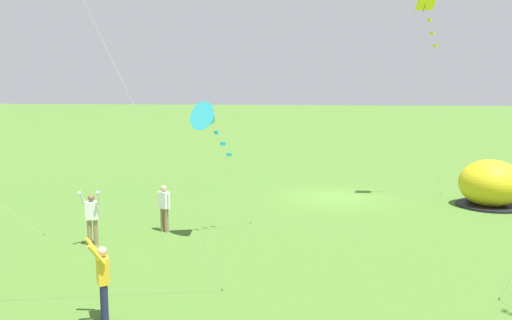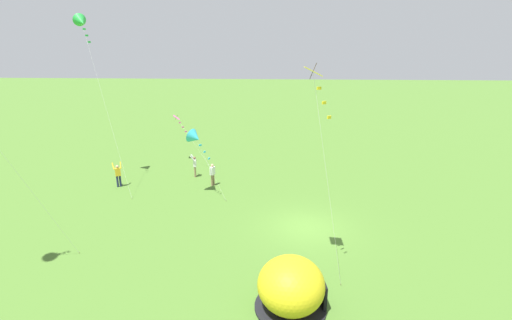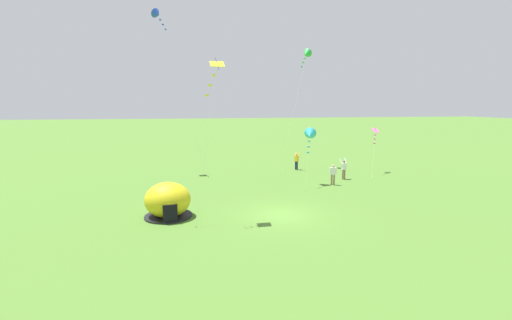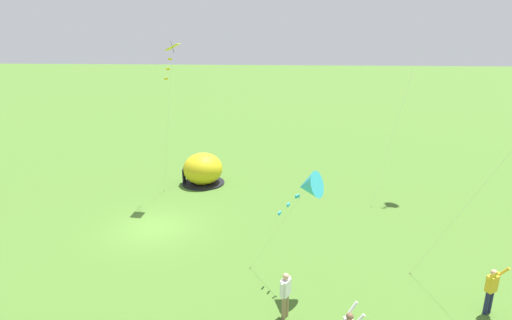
# 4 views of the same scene
# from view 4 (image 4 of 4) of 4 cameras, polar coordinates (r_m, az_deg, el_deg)

# --- Properties ---
(ground_plane) EXTENTS (300.00, 300.00, 0.00)m
(ground_plane) POSITION_cam_4_polar(r_m,az_deg,el_deg) (21.37, -14.18, -9.37)
(ground_plane) COLOR #477028
(popup_tent) EXTENTS (2.81, 2.81, 2.10)m
(popup_tent) POSITION_cam_4_polar(r_m,az_deg,el_deg) (26.79, -7.60, -1.35)
(popup_tent) COLOR gold
(popup_tent) RESTS_ON ground
(person_near_tent) EXTENTS (0.54, 0.38, 1.72)m
(person_near_tent) POSITION_cam_4_polar(r_m,az_deg,el_deg) (14.31, 4.23, -18.41)
(person_near_tent) COLOR #8C7251
(person_near_tent) RESTS_ON ground
(person_watching_sky) EXTENTS (0.67, 0.72, 1.89)m
(person_watching_sky) POSITION_cam_4_polar(r_m,az_deg,el_deg) (16.55, 30.58, -15.51)
(person_watching_sky) COLOR #1E2347
(person_watching_sky) RESTS_ON ground
(kite_yellow) EXTENTS (1.84, 1.89, 9.22)m
(kite_yellow) POSITION_cam_4_polar(r_m,az_deg,el_deg) (22.95, -12.01, 14.48)
(kite_yellow) COLOR silver
(kite_yellow) RESTS_ON ground
(kite_cyan) EXTENTS (1.76, 2.94, 4.77)m
(kite_cyan) POSITION_cam_4_polar(r_m,az_deg,el_deg) (14.49, 7.48, -3.70)
(kite_cyan) COLOR silver
(kite_cyan) RESTS_ON ground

